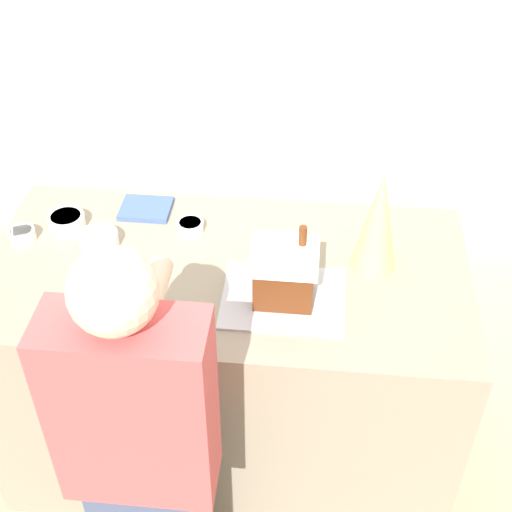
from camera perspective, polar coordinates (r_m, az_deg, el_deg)
name	(u,v)px	position (r m, az deg, el deg)	size (l,w,h in m)	color
ground_plane	(232,438)	(3.07, -1.93, -14.32)	(12.00, 12.00, 0.00)	tan
back_cabinet_block	(268,142)	(3.97, 0.93, 9.10)	(6.00, 0.60, 0.92)	beige
kitchen_island	(229,362)	(2.70, -2.15, -8.49)	(1.62, 0.83, 0.93)	gray
baking_tray	(283,298)	(2.26, 2.21, -3.40)	(0.39, 0.31, 0.01)	#B2B2BC
gingerbread_house	(284,272)	(2.18, 2.29, -1.30)	(0.20, 0.16, 0.26)	#5B2D14
decorative_tree	(378,221)	(2.30, 9.75, 2.78)	(0.15, 0.15, 0.37)	#DBD675
candy_bowl_near_tray_left	(99,239)	(2.50, -12.46, 1.30)	(0.13, 0.13, 0.05)	white
candy_bowl_far_right	(67,221)	(2.62, -14.92, 2.74)	(0.13, 0.13, 0.05)	white
candy_bowl_front_corner	(190,226)	(2.52, -5.28, 2.40)	(0.09, 0.09, 0.04)	white
candy_bowl_beside_tree	(22,234)	(2.60, -18.22, 1.65)	(0.09, 0.09, 0.04)	silver
cookbook	(146,209)	(2.65, -8.80, 3.76)	(0.18, 0.15, 0.02)	#3F598C
person	(144,465)	(2.05, -8.98, -16.18)	(0.41, 0.51, 1.55)	#424C6B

